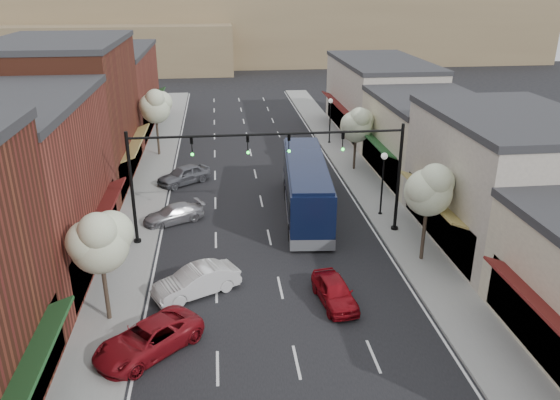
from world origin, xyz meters
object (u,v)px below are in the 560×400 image
object	(u,v)px
tree_right_far	(357,124)
tree_left_far	(156,106)
red_hatchback	(335,291)
parked_car_d	(184,175)
tree_left_near	(100,240)
signal_mast_left	(172,170)
coach_bus	(306,186)
signal_mast_right	(362,163)
lamp_post_far	(330,113)
parked_car_a	(148,339)
lamp_post_near	(383,174)
parked_car_c	(174,214)
tree_right_near	(430,188)
parked_car_b	(196,281)

from	to	relation	value
tree_right_far	tree_left_far	world-z (taller)	tree_left_far
red_hatchback	parked_car_d	distance (m)	19.83
tree_left_near	red_hatchback	size ratio (longest dim) A/B	1.49
signal_mast_left	coach_bus	size ratio (longest dim) A/B	0.67
signal_mast_right	tree_left_near	xyz separation A→B (m)	(-13.87, -8.05, -0.40)
lamp_post_far	parked_car_a	bearing A→B (deg)	-114.58
parked_car_d	tree_left_far	bearing A→B (deg)	162.53
lamp_post_near	red_hatchback	size ratio (longest dim) A/B	1.16
signal_mast_right	parked_car_d	world-z (taller)	signal_mast_right
lamp_post_far	parked_car_c	distance (m)	22.04
signal_mast_left	tree_right_far	world-z (taller)	signal_mast_left
tree_right_far	parked_car_d	xyz separation A→B (m)	(-14.04, -1.60, -3.26)
tree_right_far	tree_left_near	size ratio (longest dim) A/B	0.95
tree_left_far	signal_mast_right	bearing A→B (deg)	-52.29
signal_mast_right	coach_bus	bearing A→B (deg)	128.12
signal_mast_left	parked_car_c	xyz separation A→B (m)	(-0.40, 3.00, -4.04)
tree_right_near	red_hatchback	distance (m)	7.88
parked_car_a	parked_car_d	distance (m)	20.95
signal_mast_left	red_hatchback	world-z (taller)	signal_mast_left
red_hatchback	parked_car_d	size ratio (longest dim) A/B	0.89
signal_mast_right	tree_right_near	world-z (taller)	signal_mast_right
tree_right_far	tree_left_far	xyz separation A→B (m)	(-16.60, 6.00, 0.61)
tree_right_near	tree_right_far	size ratio (longest dim) A/B	1.10
tree_right_near	coach_bus	xyz separation A→B (m)	(-5.50, 7.59, -2.52)
lamp_post_near	red_hatchback	world-z (taller)	lamp_post_near
tree_right_near	parked_car_d	size ratio (longest dim) A/B	1.39
tree_left_far	parked_car_a	world-z (taller)	tree_left_far
tree_right_far	lamp_post_far	distance (m)	8.13
signal_mast_right	lamp_post_far	world-z (taller)	signal_mast_right
tree_left_near	coach_bus	bearing A→B (deg)	46.26
tree_right_near	parked_car_d	distance (m)	20.45
red_hatchback	lamp_post_far	bearing A→B (deg)	71.84
signal_mast_left	tree_right_near	world-z (taller)	signal_mast_left
lamp_post_far	parked_car_a	size ratio (longest dim) A/B	0.92
tree_right_far	parked_car_d	size ratio (longest dim) A/B	1.26
lamp_post_far	coach_bus	world-z (taller)	lamp_post_far
signal_mast_left	tree_left_far	bearing A→B (deg)	98.35
signal_mast_left	parked_car_b	xyz separation A→B (m)	(1.34, -6.10, -3.89)
red_hatchback	parked_car_a	distance (m)	9.16
signal_mast_right	lamp_post_far	bearing A→B (deg)	83.78
tree_left_near	signal_mast_right	bearing A→B (deg)	30.14
tree_left_far	lamp_post_far	distance (m)	16.26
parked_car_a	coach_bus	bearing A→B (deg)	105.06
red_hatchback	parked_car_c	distance (m)	13.69
tree_right_far	lamp_post_near	world-z (taller)	tree_right_far
red_hatchback	signal_mast_right	bearing A→B (deg)	60.63
tree_left_far	red_hatchback	world-z (taller)	tree_left_far
tree_right_far	tree_left_near	bearing A→B (deg)	-129.69
tree_right_far	lamp_post_near	bearing A→B (deg)	-93.31
tree_left_far	parked_car_b	distance (m)	24.68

